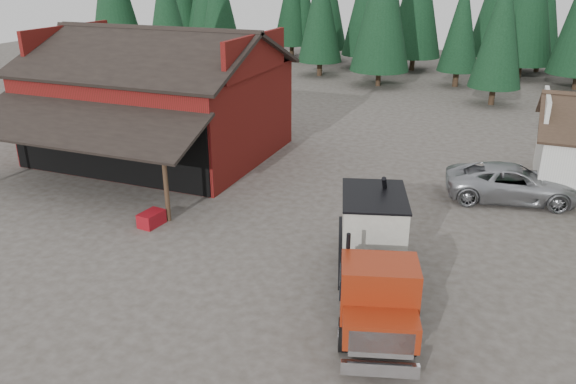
% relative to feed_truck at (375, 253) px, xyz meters
% --- Properties ---
extents(ground, '(120.00, 120.00, 0.00)m').
position_rel_feed_truck_xyz_m(ground, '(-4.00, 0.68, -1.71)').
color(ground, '#453F36').
rests_on(ground, ground).
extents(red_barn, '(12.80, 13.63, 7.18)m').
position_rel_feed_truck_xyz_m(red_barn, '(-15.00, 10.58, 0.98)').
color(red_barn, maroon).
rests_on(red_barn, ground).
extents(conifer_backdrop, '(76.00, 16.00, 16.00)m').
position_rel_feed_truck_xyz_m(conifer_backdrop, '(-4.00, 42.68, -1.71)').
color(conifer_backdrop, black).
rests_on(conifer_backdrop, ground).
extents(near_pine_a, '(4.40, 4.40, 11.40)m').
position_rel_feed_truck_xyz_m(near_pine_a, '(-26.00, 28.68, 4.68)').
color(near_pine_a, '#382619').
rests_on(near_pine_a, ground).
extents(near_pine_b, '(3.96, 3.96, 10.40)m').
position_rel_feed_truck_xyz_m(near_pine_b, '(2.00, 30.68, 4.18)').
color(near_pine_b, '#382619').
rests_on(near_pine_b, ground).
extents(near_pine_d, '(5.28, 5.28, 13.40)m').
position_rel_feed_truck_xyz_m(near_pine_d, '(-8.00, 34.68, 5.69)').
color(near_pine_d, '#382619').
rests_on(near_pine_d, ground).
extents(feed_truck, '(4.36, 8.36, 3.65)m').
position_rel_feed_truck_xyz_m(feed_truck, '(0.00, 0.00, 0.00)').
color(feed_truck, black).
rests_on(feed_truck, ground).
extents(silver_car, '(6.44, 3.87, 1.68)m').
position_rel_feed_truck_xyz_m(silver_car, '(4.00, 10.68, -0.87)').
color(silver_car, '#9FA1A7').
rests_on(silver_car, ground).
extents(equip_box, '(0.82, 1.17, 0.60)m').
position_rel_feed_truck_xyz_m(equip_box, '(-10.00, 2.10, -1.41)').
color(equip_box, maroon).
rests_on(equip_box, ground).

